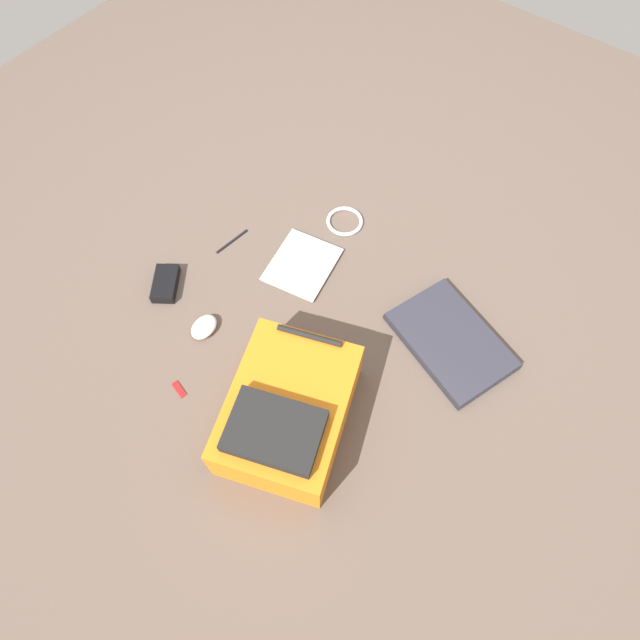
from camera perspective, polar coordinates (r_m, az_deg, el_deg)
The scene contains 9 objects.
ground_plane at distance 1.68m, azimuth 0.92°, elevation -0.21°, with size 3.61×3.61×0.00m, color brown.
backpack at distance 1.47m, azimuth -3.38°, elevation -9.50°, with size 0.42×0.48×0.20m.
laptop at distance 1.68m, azimuth 13.47°, elevation -2.10°, with size 0.42×0.34×0.03m.
book_red at distance 1.79m, azimuth -1.87°, elevation 5.76°, with size 0.23×0.26×0.01m.
computer_mouse at distance 1.69m, azimuth -12.00°, elevation -0.72°, with size 0.07×0.09×0.03m, color silver.
cable_coil at distance 1.89m, azimuth 2.59°, elevation 10.25°, with size 0.13×0.13×0.01m, color silver.
power_brick at distance 1.80m, azimuth -15.81°, elevation 3.68°, with size 0.07×0.13×0.03m, color black.
pen_black at distance 1.87m, azimuth -9.17°, elevation 8.16°, with size 0.01×0.01×0.13m, color black.
usb_stick at distance 1.64m, azimuth -14.49°, elevation -6.99°, with size 0.02×0.05×0.01m, color #B21919.
Camera 1 is at (0.46, -0.66, 1.48)m, focal length 30.70 mm.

